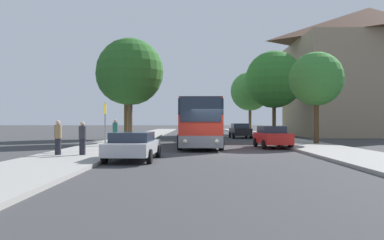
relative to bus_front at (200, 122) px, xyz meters
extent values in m
plane|color=#38383A|center=(0.67, -5.28, -1.74)|extent=(300.00, 300.00, 0.00)
cube|color=gray|center=(-6.33, -5.28, -1.66)|extent=(4.00, 120.00, 0.15)
cube|color=gray|center=(7.67, -5.28, -1.66)|extent=(4.00, 120.00, 0.15)
cube|color=gray|center=(21.16, 19.76, 4.13)|extent=(18.14, 13.75, 11.73)
pyramid|color=brown|center=(21.16, 19.76, 12.06)|extent=(18.14, 13.75, 4.12)
cube|color=gray|center=(0.00, 0.01, -1.11)|extent=(2.67, 10.53, 0.70)
cube|color=red|center=(0.00, 0.01, -0.16)|extent=(2.67, 10.53, 1.20)
cube|color=#232D3D|center=(0.00, 0.01, 0.91)|extent=(2.70, 10.32, 0.95)
cube|color=red|center=(0.00, 0.01, 1.45)|extent=(2.62, 10.32, 0.12)
cube|color=#232D3D|center=(-0.05, -5.27, 0.76)|extent=(2.32, 0.08, 1.45)
sphere|color=#F4EAC1|center=(-0.95, -5.28, -1.08)|extent=(0.24, 0.24, 0.24)
sphere|color=#F4EAC1|center=(0.85, -5.30, -1.08)|extent=(0.24, 0.24, 0.24)
cylinder|color=black|center=(-1.32, -3.13, -1.24)|extent=(0.31, 1.00, 1.00)
cylinder|color=black|center=(1.26, -3.15, -1.24)|extent=(0.31, 1.00, 1.00)
cylinder|color=black|center=(-1.26, 3.18, -1.24)|extent=(0.31, 1.00, 1.00)
cylinder|color=black|center=(1.32, 3.16, -1.24)|extent=(0.31, 1.00, 1.00)
cube|color=#2D519E|center=(-0.09, 15.90, -1.11)|extent=(2.75, 11.99, 0.70)
cube|color=silver|center=(-0.09, 15.90, -0.16)|extent=(2.75, 11.99, 1.20)
cube|color=#232D3D|center=(-0.09, 15.90, 0.91)|extent=(2.77, 11.75, 0.95)
cube|color=silver|center=(-0.09, 15.90, 1.45)|extent=(2.70, 11.75, 0.12)
cube|color=#232D3D|center=(0.05, 9.90, 0.76)|extent=(2.22, 0.11, 1.45)
sphere|color=#F4EAC1|center=(-0.81, 9.86, -1.08)|extent=(0.24, 0.24, 0.24)
sphere|color=#F4EAC1|center=(0.92, 9.90, -1.08)|extent=(0.24, 0.24, 0.24)
cylinder|color=black|center=(-1.24, 12.29, -1.24)|extent=(0.32, 1.01, 1.00)
cylinder|color=black|center=(1.23, 12.35, -1.24)|extent=(0.32, 1.01, 1.00)
cylinder|color=black|center=(-1.41, 19.45, -1.24)|extent=(0.32, 1.01, 1.00)
cylinder|color=black|center=(1.06, 19.51, -1.24)|extent=(0.32, 1.01, 1.00)
cube|color=#B7B7BC|center=(-3.24, -9.22, -1.15)|extent=(2.09, 4.51, 0.56)
cube|color=#232D3D|center=(-3.24, -9.40, -0.65)|extent=(1.78, 2.37, 0.43)
cylinder|color=black|center=(-4.15, -7.81, -1.43)|extent=(0.22, 0.63, 0.62)
cylinder|color=black|center=(-2.22, -7.88, -1.43)|extent=(0.22, 0.63, 0.62)
cylinder|color=black|center=(-4.25, -10.56, -1.43)|extent=(0.22, 0.63, 0.62)
cylinder|color=black|center=(-2.32, -10.63, -1.43)|extent=(0.22, 0.63, 0.62)
cube|color=red|center=(4.86, -1.10, -1.07)|extent=(1.94, 4.26, 0.70)
cube|color=#232D3D|center=(4.85, -0.93, -0.49)|extent=(1.63, 2.24, 0.46)
cylinder|color=black|center=(5.79, -2.34, -1.43)|extent=(0.23, 0.63, 0.62)
cylinder|color=black|center=(4.06, -2.43, -1.43)|extent=(0.23, 0.63, 0.62)
cylinder|color=black|center=(5.66, 0.24, -1.43)|extent=(0.23, 0.63, 0.62)
cylinder|color=black|center=(3.93, 0.15, -1.43)|extent=(0.23, 0.63, 0.62)
cube|color=black|center=(4.51, 13.68, -1.05)|extent=(2.06, 4.18, 0.74)
cube|color=#232D3D|center=(4.50, 13.85, -0.42)|extent=(1.73, 2.21, 0.52)
cylinder|color=black|center=(5.50, 12.47, -1.43)|extent=(0.23, 0.63, 0.62)
cylinder|color=black|center=(3.67, 12.37, -1.43)|extent=(0.23, 0.63, 0.62)
cylinder|color=black|center=(5.36, 15.00, -1.43)|extent=(0.23, 0.63, 0.62)
cylinder|color=black|center=(3.53, 14.90, -1.43)|extent=(0.23, 0.63, 0.62)
cylinder|color=gray|center=(-5.59, -4.85, -0.22)|extent=(0.08, 0.08, 2.73)
cube|color=yellow|center=(-5.59, -4.85, 0.79)|extent=(0.03, 0.45, 0.60)
cylinder|color=#23232D|center=(-5.93, -8.09, -1.20)|extent=(0.30, 0.30, 0.78)
cylinder|color=#333338|center=(-5.93, -8.09, -0.49)|extent=(0.36, 0.36, 0.65)
sphere|color=tan|center=(-5.93, -8.09, -0.06)|extent=(0.21, 0.21, 0.21)
cylinder|color=#23232D|center=(-7.14, -8.09, -1.18)|extent=(0.30, 0.30, 0.81)
cylinder|color=olive|center=(-7.14, -8.09, -0.44)|extent=(0.36, 0.36, 0.67)
sphere|color=tan|center=(-7.14, -8.09, 0.00)|extent=(0.22, 0.22, 0.22)
cylinder|color=#23232D|center=(-5.89, -0.67, -1.16)|extent=(0.30, 0.30, 0.85)
cylinder|color=#236656|center=(-5.89, -0.67, -0.38)|extent=(0.36, 0.36, 0.71)
sphere|color=tan|center=(-5.89, -0.67, 0.09)|extent=(0.23, 0.23, 0.23)
cylinder|color=brown|center=(-5.76, 4.57, 0.26)|extent=(0.40, 0.40, 3.69)
sphere|color=#286023|center=(-5.76, 4.57, 4.19)|extent=(5.56, 5.56, 5.56)
cylinder|color=#513D23|center=(-7.50, 12.25, 0.51)|extent=(0.40, 0.40, 4.19)
sphere|color=#2D7028|center=(-7.50, 12.25, 4.92)|extent=(6.18, 6.18, 6.18)
cylinder|color=#47331E|center=(8.76, 1.70, 0.08)|extent=(0.40, 0.40, 3.34)
sphere|color=#387F33|center=(8.76, 1.70, 3.27)|extent=(4.04, 4.04, 4.04)
cylinder|color=#47331E|center=(8.36, 14.65, 0.36)|extent=(0.40, 0.40, 3.90)
sphere|color=#2D7028|center=(8.36, 14.65, 4.67)|extent=(6.28, 6.28, 6.28)
cylinder|color=brown|center=(7.47, 26.38, 0.33)|extent=(0.40, 0.40, 3.84)
sphere|color=#428938|center=(7.47, 26.38, 4.31)|extent=(5.49, 5.49, 5.49)
camera|label=1|loc=(-0.43, -26.46, 0.07)|focal=35.00mm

